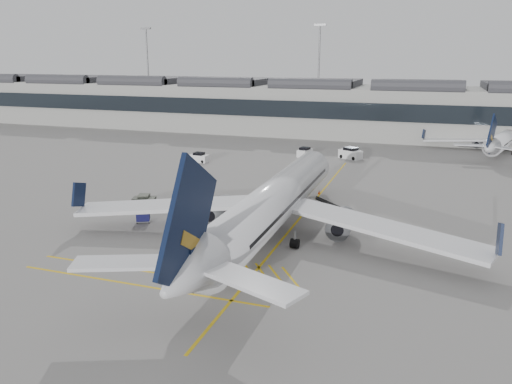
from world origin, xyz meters
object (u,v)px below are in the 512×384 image
(baggage_cart_a, at_px, (263,215))
(ramp_agent_a, at_px, (259,206))
(belt_loader, at_px, (320,208))
(airliner_main, at_px, (273,204))
(pushback_tug, at_px, (144,201))
(ramp_agent_b, at_px, (251,210))

(baggage_cart_a, bearing_deg, ramp_agent_a, 139.90)
(belt_loader, relative_size, baggage_cart_a, 2.18)
(airliner_main, distance_m, belt_loader, 10.57)
(ramp_agent_a, bearing_deg, belt_loader, -26.92)
(belt_loader, distance_m, pushback_tug, 21.09)
(ramp_agent_a, distance_m, pushback_tug, 14.18)
(pushback_tug, bearing_deg, airliner_main, -34.27)
(baggage_cart_a, bearing_deg, ramp_agent_b, 173.51)
(airliner_main, height_order, belt_loader, airliner_main)
(airliner_main, height_order, ramp_agent_a, airliner_main)
(baggage_cart_a, bearing_deg, pushback_tug, -160.41)
(ramp_agent_b, bearing_deg, baggage_cart_a, 123.35)
(ramp_agent_b, bearing_deg, ramp_agent_a, -125.46)
(airliner_main, height_order, baggage_cart_a, airliner_main)
(pushback_tug, bearing_deg, ramp_agent_b, -18.66)
(belt_loader, bearing_deg, pushback_tug, -175.45)
(belt_loader, relative_size, ramp_agent_b, 2.26)
(baggage_cart_a, xyz_separation_m, ramp_agent_a, (-1.52, 3.16, -0.08))
(airliner_main, bearing_deg, ramp_agent_a, 118.23)
(baggage_cart_a, relative_size, ramp_agent_b, 1.04)
(belt_loader, relative_size, ramp_agent_a, 2.64)
(belt_loader, bearing_deg, ramp_agent_b, -153.54)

